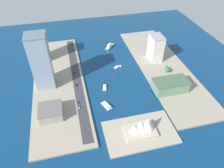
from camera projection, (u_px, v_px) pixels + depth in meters
The scene contains 22 objects.
ground_plane at pixel (113, 74), 313.27m from camera, with size 440.00×440.00×0.00m, color navy.
quay_west at pixel (162, 66), 327.14m from camera, with size 70.00×240.00×2.42m, color #9E937F.
quay_east at pixel (59, 81), 297.83m from camera, with size 70.00×240.00×2.42m, color #9E937F.
peninsula_point at pixel (140, 132), 230.07m from camera, with size 78.96×47.33×2.00m, color #A89E89.
road_strip at pixel (77, 78), 301.66m from camera, with size 12.01×228.00×0.15m, color #38383D.
water_taxi_orange at pixel (105, 87), 287.91m from camera, with size 7.89×13.45×3.53m.
yacht_sleek_gray at pixel (118, 67), 325.61m from camera, with size 13.84×8.28×3.22m.
catamaran_blue at pixel (107, 106), 260.16m from camera, with size 13.50×18.72×4.18m.
ferry_green_doubledeck at pixel (110, 46), 372.25m from camera, with size 21.17×22.60×7.50m.
office_block_beige at pixel (42, 46), 327.62m from camera, with size 19.16×23.13×45.49m.
terminal_long_green at pixel (170, 85), 277.12m from camera, with size 46.63×24.96×15.85m.
tower_tall_glass at pixel (41, 62), 266.23m from camera, with size 25.20×25.19×76.31m.
hotel_broad_white at pixel (156, 48), 327.36m from camera, with size 18.61×26.00×41.39m.
carpark_squat_concrete at pixel (51, 112), 242.73m from camera, with size 27.53×26.79×12.72m.
suv_black at pixel (76, 85), 288.69m from camera, with size 1.92×4.40×1.60m.
van_white at pixel (79, 107), 256.52m from camera, with size 2.18×5.12×1.57m.
hatchback_blue at pixel (74, 73), 310.59m from camera, with size 1.84×4.25×1.56m.
pickup_red at pixel (78, 103), 262.08m from camera, with size 2.09×4.85×1.67m.
taxi_yellow_cab at pixel (75, 55), 347.23m from camera, with size 2.12×5.27×1.58m.
traffic_light_waterfront at pixel (78, 59), 331.68m from camera, with size 0.36×0.36×6.50m.
opera_landmark at pixel (142, 127), 224.27m from camera, with size 34.72×23.25×21.54m.
park_tree_cluster at pixel (167, 69), 309.37m from camera, with size 7.58×12.27×9.65m.
Camera 1 is at (60.96, 241.78, 190.24)m, focal length 33.19 mm.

